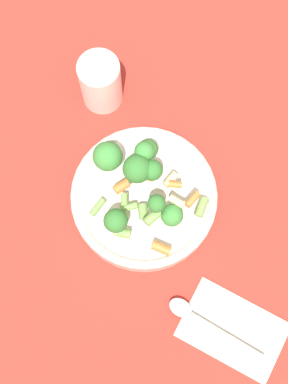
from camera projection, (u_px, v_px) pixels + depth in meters
name	position (u px, v px, depth m)	size (l,w,h in m)	color
ground_plane	(144.00, 201.00, 0.85)	(3.00, 3.00, 0.00)	#B72D23
bowl	(144.00, 198.00, 0.83)	(0.23, 0.23, 0.04)	beige
pasta_salad	(136.00, 181.00, 0.77)	(0.19, 0.17, 0.08)	#8CB766
cup	(101.00, 82.00, 0.85)	(0.07, 0.07, 0.10)	silver
napkin	(233.00, 330.00, 0.80)	(0.18, 0.17, 0.01)	beige
spoon	(199.00, 318.00, 0.80)	(0.14, 0.11, 0.01)	silver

